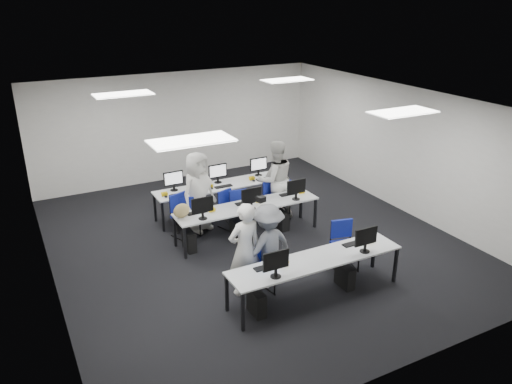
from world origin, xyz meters
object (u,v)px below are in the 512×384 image
desk_mid (248,208)px  student_3 (276,184)px  chair_7 (280,202)px  chair_4 (276,208)px  chair_6 (236,211)px  chair_0 (259,280)px  student_2 (198,192)px  chair_3 (230,216)px  chair_2 (185,224)px  student_0 (245,249)px  photographer (268,246)px  student_1 (275,180)px  chair_1 (344,254)px  desk_front (316,261)px  chair_5 (185,219)px

desk_mid → student_3: size_ratio=2.16×
chair_7 → chair_4: bearing=-122.3°
student_3 → chair_6: bearing=167.6°
chair_0 → chair_6: 3.00m
chair_0 → student_2: size_ratio=0.45×
chair_3 → chair_4: size_ratio=0.89×
student_3 → chair_2: bearing=168.9°
student_2 → student_0: bearing=-118.9°
chair_0 → student_3: student_3 is taller
chair_7 → photographer: 3.30m
chair_2 → chair_3: chair_2 is taller
chair_4 → chair_6: size_ratio=1.10×
desk_mid → chair_7: size_ratio=3.65×
chair_7 → photographer: (-1.83, -2.70, 0.51)m
chair_7 → student_1: (-0.23, -0.16, 0.66)m
chair_1 → student_2: bearing=136.9°
chair_1 → student_0: student_0 is taller
chair_2 → chair_4: bearing=-24.3°
student_0 → student_3: size_ratio=1.15×
chair_0 → chair_6: chair_6 is taller
chair_4 → chair_6: 0.94m
chair_1 → chair_3: bearing=128.0°
chair_4 → student_0: student_0 is taller
desk_front → student_0: bearing=147.2°
chair_7 → student_2: student_2 is taller
chair_2 → chair_6: size_ratio=1.09×
chair_0 → student_3: 3.58m
chair_3 → student_0: size_ratio=0.50×
desk_front → chair_4: 3.24m
chair_3 → chair_6: chair_6 is taller
photographer → chair_3: bearing=-110.9°
chair_5 → desk_mid: bearing=-24.5°
chair_1 → chair_3: chair_1 is taller
desk_front → student_1: (1.04, 3.24, 0.25)m
chair_0 → chair_5: (-0.26, 3.03, 0.01)m
chair_6 → student_3: (1.11, 0.07, 0.47)m
desk_front → student_3: (1.19, 3.44, 0.06)m
student_0 → chair_1: bearing=172.3°
chair_0 → chair_3: (0.69, 2.68, 0.01)m
chair_3 → desk_front: bearing=-107.9°
desk_front → desk_mid: size_ratio=1.00×
student_3 → chair_0: bearing=-140.4°
chair_1 → chair_3: size_ratio=1.08×
chair_3 → student_0: student_0 is taller
chair_0 → chair_3: 2.77m
chair_2 → chair_6: chair_2 is taller
chair_0 → chair_4: size_ratio=0.85×
desk_mid → chair_3: bearing=103.0°
chair_5 → student_0: bearing=-72.3°
chair_2 → chair_4: size_ratio=0.99×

